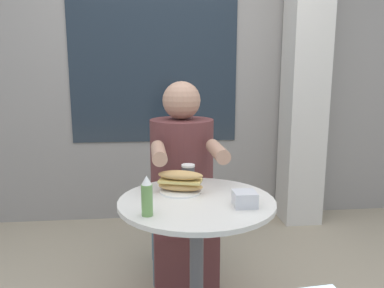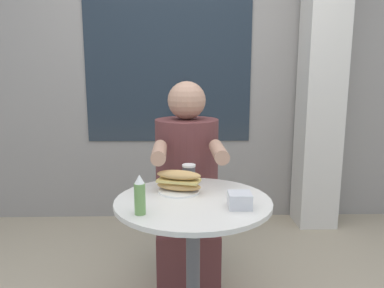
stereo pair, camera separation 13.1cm
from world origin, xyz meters
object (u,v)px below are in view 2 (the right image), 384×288
(sandwich_on_plate, at_px, (179,182))
(condiment_bottle, at_px, (140,195))
(seated_diner, at_px, (187,206))
(drink_cup, at_px, (189,174))
(cafe_table, at_px, (193,246))
(diner_chair, at_px, (186,189))

(sandwich_on_plate, xyz_separation_m, condiment_bottle, (-0.14, -0.26, 0.03))
(condiment_bottle, bearing_deg, seated_diner, 74.89)
(drink_cup, relative_size, condiment_bottle, 0.60)
(sandwich_on_plate, bearing_deg, drink_cup, 70.88)
(cafe_table, bearing_deg, diner_chair, 91.52)
(sandwich_on_plate, distance_m, condiment_bottle, 0.30)
(cafe_table, relative_size, sandwich_on_plate, 3.49)
(cafe_table, distance_m, condiment_bottle, 0.38)
(sandwich_on_plate, height_order, drink_cup, sandwich_on_plate)
(drink_cup, xyz_separation_m, condiment_bottle, (-0.19, -0.39, 0.03))
(cafe_table, distance_m, diner_chair, 0.87)
(drink_cup, bearing_deg, cafe_table, -86.58)
(diner_chair, xyz_separation_m, condiment_bottle, (-0.18, -1.02, 0.31))
(cafe_table, relative_size, drink_cup, 8.21)
(cafe_table, distance_m, sandwich_on_plate, 0.28)
(cafe_table, relative_size, diner_chair, 0.87)
(cafe_table, height_order, diner_chair, diner_chair)
(cafe_table, relative_size, seated_diner, 0.61)
(diner_chair, height_order, sandwich_on_plate, diner_chair)
(condiment_bottle, bearing_deg, cafe_table, 37.70)
(condiment_bottle, bearing_deg, diner_chair, 80.04)
(diner_chair, height_order, seated_diner, seated_diner)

